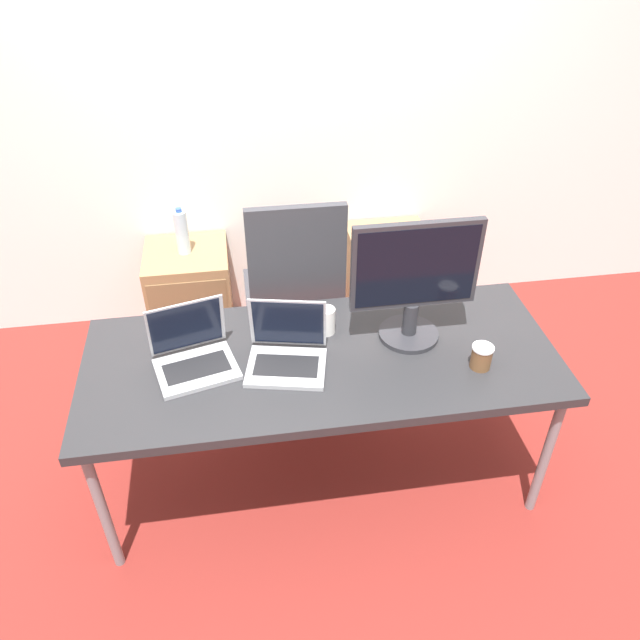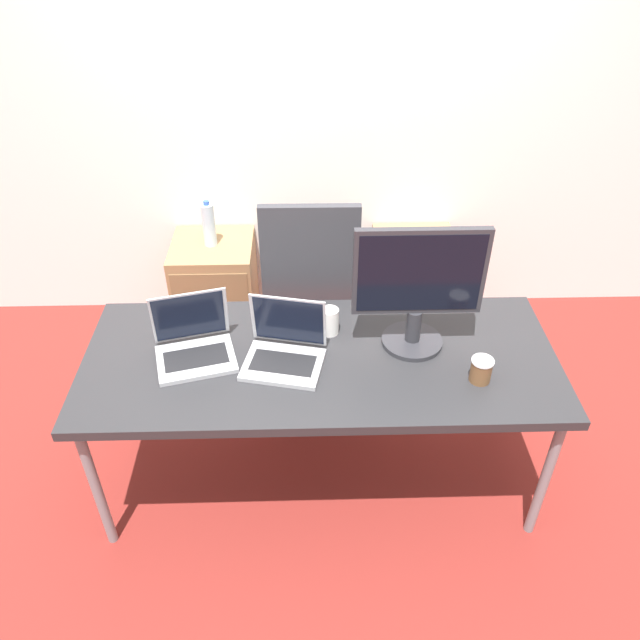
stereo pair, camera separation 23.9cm
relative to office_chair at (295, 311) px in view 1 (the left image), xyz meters
The scene contains 12 objects.
ground_plane 0.81m from the office_chair, 87.48° to the right, with size 14.00×14.00×0.00m, color maroon.
wall_back 1.12m from the office_chair, 87.52° to the left, with size 10.00×0.05×2.60m.
desk 0.73m from the office_chair, 87.48° to the right, with size 1.87×0.77×0.70m.
office_chair is the anchor object (origin of this frame).
cabinet_left 0.72m from the office_chair, 140.42° to the left, with size 0.45×0.44×0.56m.
cabinet_right 0.76m from the office_chair, 36.75° to the left, with size 0.45×0.44×0.56m.
water_bottle 0.75m from the office_chair, 140.28° to the left, with size 0.07×0.07×0.26m.
laptop_left 0.88m from the office_chair, 124.80° to the right, with size 0.35×0.32×0.25m.
laptop_right 0.79m from the office_chair, 98.63° to the right, with size 0.34×0.31×0.25m.
monitor 0.92m from the office_chair, 56.94° to the right, with size 0.50×0.24×0.52m.
coffee_cup_white 0.64m from the office_chair, 82.20° to the right, with size 0.07×0.07×0.12m.
coffee_cup_brown 1.10m from the office_chair, 53.55° to the right, with size 0.08×0.08×0.10m.
Camera 1 is at (-0.29, -1.85, 2.30)m, focal length 35.00 mm.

